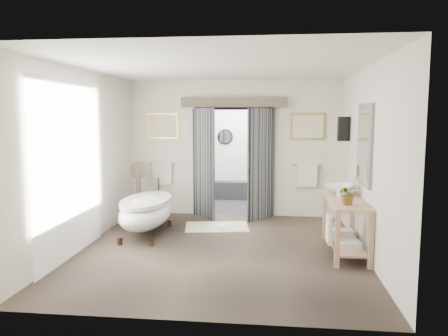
{
  "coord_description": "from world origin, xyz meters",
  "views": [
    {
      "loc": [
        0.82,
        -6.78,
        2.14
      ],
      "look_at": [
        0.0,
        0.6,
        1.25
      ],
      "focal_mm": 35.0,
      "sensor_mm": 36.0,
      "label": 1
    }
  ],
  "objects_px": {
    "clawfoot_tub": "(147,211)",
    "basin": "(339,190)",
    "vanity": "(344,221)",
    "rug": "(217,227)"
  },
  "relations": [
    {
      "from": "clawfoot_tub",
      "to": "basin",
      "type": "height_order",
      "value": "basin"
    },
    {
      "from": "vanity",
      "to": "rug",
      "type": "xyz_separation_m",
      "value": [
        -2.18,
        1.34,
        -0.5
      ]
    },
    {
      "from": "vanity",
      "to": "rug",
      "type": "height_order",
      "value": "vanity"
    },
    {
      "from": "vanity",
      "to": "basin",
      "type": "xyz_separation_m",
      "value": [
        -0.03,
        0.38,
        0.43
      ]
    },
    {
      "from": "rug",
      "to": "basin",
      "type": "distance_m",
      "value": 2.53
    },
    {
      "from": "clawfoot_tub",
      "to": "basin",
      "type": "bearing_deg",
      "value": -4.71
    },
    {
      "from": "rug",
      "to": "basin",
      "type": "relative_size",
      "value": 2.39
    },
    {
      "from": "clawfoot_tub",
      "to": "vanity",
      "type": "relative_size",
      "value": 1.16
    },
    {
      "from": "rug",
      "to": "clawfoot_tub",
      "type": "bearing_deg",
      "value": -149.92
    },
    {
      "from": "clawfoot_tub",
      "to": "rug",
      "type": "distance_m",
      "value": 1.44
    }
  ]
}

